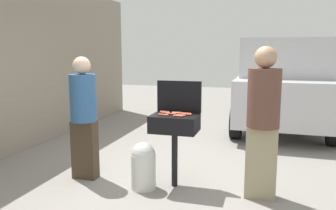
{
  "coord_description": "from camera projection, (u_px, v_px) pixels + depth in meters",
  "views": [
    {
      "loc": [
        1.32,
        -4.36,
        1.79
      ],
      "look_at": [
        -0.06,
        0.33,
        1.0
      ],
      "focal_mm": 36.81,
      "sensor_mm": 36.0,
      "label": 1
    }
  ],
  "objects": [
    {
      "name": "hot_dog_9",
      "position": [
        177.0,
        113.0,
        4.51
      ],
      "size": [
        0.13,
        0.04,
        0.03
      ],
      "primitive_type": "cylinder",
      "rotation": [
        0.0,
        1.57,
        0.1
      ],
      "color": "#AD4228",
      "rests_on": "bbq_grill"
    },
    {
      "name": "hot_dog_0",
      "position": [
        165.0,
        113.0,
        4.49
      ],
      "size": [
        0.13,
        0.04,
        0.03
      ],
      "primitive_type": "cylinder",
      "rotation": [
        0.0,
        1.57,
        -0.08
      ],
      "color": "#AD4228",
      "rests_on": "bbq_grill"
    },
    {
      "name": "hot_dog_5",
      "position": [
        163.0,
        115.0,
        4.36
      ],
      "size": [
        0.13,
        0.04,
        0.03
      ],
      "primitive_type": "cylinder",
      "rotation": [
        0.0,
        1.57,
        -0.12
      ],
      "color": "#C6593D",
      "rests_on": "bbq_grill"
    },
    {
      "name": "propane_tank",
      "position": [
        143.0,
        165.0,
        4.44
      ],
      "size": [
        0.32,
        0.32,
        0.62
      ],
      "color": "silver",
      "rests_on": "ground"
    },
    {
      "name": "hot_dog_8",
      "position": [
        181.0,
        115.0,
        4.32
      ],
      "size": [
        0.13,
        0.04,
        0.03
      ],
      "primitive_type": "cylinder",
      "rotation": [
        0.0,
        1.57,
        -0.08
      ],
      "color": "#AD4228",
      "rests_on": "bbq_grill"
    },
    {
      "name": "ground_plane",
      "position": [
        165.0,
        180.0,
        4.79
      ],
      "size": [
        24.0,
        24.0,
        0.0
      ],
      "primitive_type": "plane",
      "color": "gray"
    },
    {
      "name": "hot_dog_2",
      "position": [
        178.0,
        116.0,
        4.28
      ],
      "size": [
        0.13,
        0.04,
        0.03
      ],
      "primitive_type": "cylinder",
      "rotation": [
        0.0,
        1.57,
        0.09
      ],
      "color": "#C6593D",
      "rests_on": "bbq_grill"
    },
    {
      "name": "person_left",
      "position": [
        84.0,
        114.0,
        4.73
      ],
      "size": [
        0.36,
        0.36,
        1.7
      ],
      "rotation": [
        0.0,
        0.0,
        0.29
      ],
      "color": "#3F3323",
      "rests_on": "ground"
    },
    {
      "name": "hot_dog_4",
      "position": [
        186.0,
        115.0,
        4.38
      ],
      "size": [
        0.13,
        0.03,
        0.03
      ],
      "primitive_type": "cylinder",
      "rotation": [
        0.0,
        1.57,
        0.03
      ],
      "color": "#AD4228",
      "rests_on": "bbq_grill"
    },
    {
      "name": "bbq_grill",
      "position": [
        175.0,
        126.0,
        4.45
      ],
      "size": [
        0.6,
        0.44,
        0.96
      ],
      "color": "black",
      "rests_on": "ground"
    },
    {
      "name": "hot_dog_7",
      "position": [
        171.0,
        114.0,
        4.43
      ],
      "size": [
        0.13,
        0.04,
        0.03
      ],
      "primitive_type": "cylinder",
      "rotation": [
        0.0,
        1.57,
        -0.08
      ],
      "color": "#B74C33",
      "rests_on": "bbq_grill"
    },
    {
      "name": "grill_lid_open",
      "position": [
        179.0,
        97.0,
        4.6
      ],
      "size": [
        0.6,
        0.05,
        0.42
      ],
      "primitive_type": "cube",
      "color": "black",
      "rests_on": "bbq_grill"
    },
    {
      "name": "hot_dog_6",
      "position": [
        165.0,
        112.0,
        4.56
      ],
      "size": [
        0.13,
        0.04,
        0.03
      ],
      "primitive_type": "cylinder",
      "rotation": [
        0.0,
        1.57,
        -0.07
      ],
      "color": "#AD4228",
      "rests_on": "bbq_grill"
    },
    {
      "name": "hot_dog_3",
      "position": [
        187.0,
        114.0,
        4.44
      ],
      "size": [
        0.13,
        0.04,
        0.03
      ],
      "primitive_type": "cylinder",
      "rotation": [
        0.0,
        1.57,
        -0.09
      ],
      "color": "#C6593D",
      "rests_on": "bbq_grill"
    },
    {
      "name": "hot_dog_1",
      "position": [
        177.0,
        113.0,
        4.46
      ],
      "size": [
        0.13,
        0.04,
        0.03
      ],
      "primitive_type": "cylinder",
      "rotation": [
        0.0,
        1.57,
        -0.08
      ],
      "color": "#C6593D",
      "rests_on": "bbq_grill"
    },
    {
      "name": "parked_minivan",
      "position": [
        283.0,
        83.0,
        8.0
      ],
      "size": [
        2.06,
        4.42,
        2.02
      ],
      "rotation": [
        0.0,
        0.0,
        3.13
      ],
      "color": "#B7B7BC",
      "rests_on": "ground"
    },
    {
      "name": "house_wall_side",
      "position": [
        26.0,
        63.0,
        6.31
      ],
      "size": [
        0.24,
        8.0,
        3.11
      ],
      "primitive_type": "cube",
      "color": "gray",
      "rests_on": "ground"
    },
    {
      "name": "person_right",
      "position": [
        263.0,
        118.0,
        4.07
      ],
      "size": [
        0.38,
        0.38,
        1.83
      ],
      "rotation": [
        0.0,
        0.0,
        2.97
      ],
      "color": "gray",
      "rests_on": "ground"
    }
  ]
}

